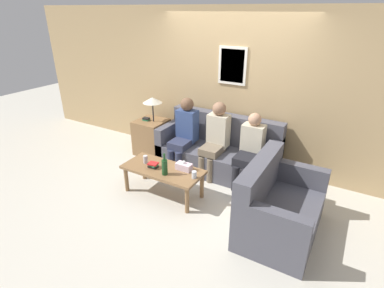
{
  "coord_description": "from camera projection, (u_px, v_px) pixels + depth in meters",
  "views": [
    {
      "loc": [
        1.91,
        -3.66,
        2.55
      ],
      "look_at": [
        -0.18,
        -0.08,
        0.66
      ],
      "focal_mm": 28.0,
      "sensor_mm": 36.0,
      "label": 1
    }
  ],
  "objects": [
    {
      "name": "book_stack",
      "position": [
        153.0,
        165.0,
        4.33
      ],
      "size": [
        0.15,
        0.13,
        0.07
      ],
      "color": "black",
      "rests_on": "coffee_table"
    },
    {
      "name": "soda_can",
      "position": [
        145.0,
        159.0,
        4.44
      ],
      "size": [
        0.07,
        0.07,
        0.12
      ],
      "color": "#BCBCC1",
      "rests_on": "coffee_table"
    },
    {
      "name": "coffee_table",
      "position": [
        163.0,
        172.0,
        4.35
      ],
      "size": [
        1.19,
        0.54,
        0.44
      ],
      "color": "olive",
      "rests_on": "ground_plane"
    },
    {
      "name": "tissue_box",
      "position": [
        184.0,
        166.0,
        4.26
      ],
      "size": [
        0.23,
        0.12,
        0.15
      ],
      "color": "silver",
      "rests_on": "coffee_table"
    },
    {
      "name": "person_left",
      "position": [
        184.0,
        131.0,
        5.04
      ],
      "size": [
        0.34,
        0.57,
        1.21
      ],
      "color": "#2D334C",
      "rests_on": "ground_plane"
    },
    {
      "name": "drinking_glass",
      "position": [
        194.0,
        175.0,
        4.05
      ],
      "size": [
        0.07,
        0.07,
        0.1
      ],
      "color": "silver",
      "rests_on": "coffee_table"
    },
    {
      "name": "side_table_with_lamp",
      "position": [
        152.0,
        135.0,
        5.62
      ],
      "size": [
        0.54,
        0.54,
        1.11
      ],
      "color": "olive",
      "rests_on": "ground_plane"
    },
    {
      "name": "person_middle",
      "position": [
        216.0,
        137.0,
        4.83
      ],
      "size": [
        0.34,
        0.58,
        1.2
      ],
      "color": "#756651",
      "rests_on": "ground_plane"
    },
    {
      "name": "wine_bottle",
      "position": [
        165.0,
        167.0,
        4.12
      ],
      "size": [
        0.08,
        0.08,
        0.32
      ],
      "color": "#19421E",
      "rests_on": "coffee_table"
    },
    {
      "name": "couch_main",
      "position": [
        219.0,
        152.0,
        5.07
      ],
      "size": [
        1.99,
        0.82,
        0.92
      ],
      "color": "#4C4C56",
      "rests_on": "ground_plane"
    },
    {
      "name": "teddy_bear",
      "position": [
        239.0,
        203.0,
        4.07
      ],
      "size": [
        0.2,
        0.2,
        0.31
      ],
      "color": "tan",
      "rests_on": "ground_plane"
    },
    {
      "name": "wall_back",
      "position": [
        232.0,
        90.0,
        5.0
      ],
      "size": [
        9.0,
        0.08,
        2.6
      ],
      "color": "tan",
      "rests_on": "ground_plane"
    },
    {
      "name": "ground_plane",
      "position": [
        204.0,
        182.0,
        4.81
      ],
      "size": [
        16.0,
        16.0,
        0.0
      ],
      "primitive_type": "plane",
      "color": "beige"
    },
    {
      "name": "couch_side",
      "position": [
        277.0,
        209.0,
        3.64
      ],
      "size": [
        0.82,
        1.27,
        0.92
      ],
      "rotation": [
        0.0,
        0.0,
        1.57
      ],
      "color": "#4C4C56",
      "rests_on": "ground_plane"
    },
    {
      "name": "person_right",
      "position": [
        250.0,
        148.0,
        4.56
      ],
      "size": [
        0.34,
        0.61,
        1.12
      ],
      "color": "black",
      "rests_on": "ground_plane"
    }
  ]
}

